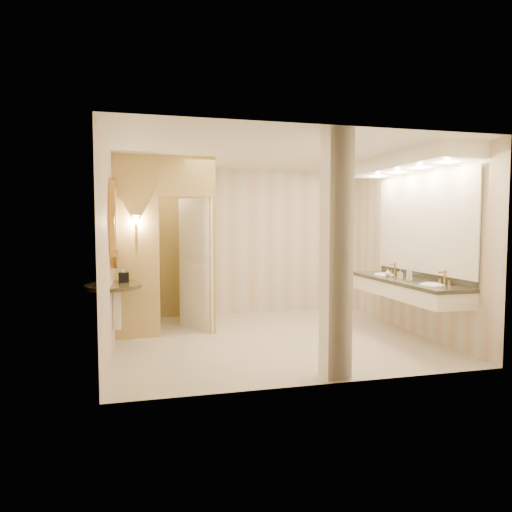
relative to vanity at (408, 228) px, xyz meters
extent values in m
plane|color=beige|center=(-1.98, 0.40, -1.63)|extent=(4.50, 4.50, 0.00)
plane|color=silver|center=(-1.98, 0.40, 1.07)|extent=(4.50, 4.50, 0.00)
cube|color=beige|center=(-1.98, 2.40, -0.28)|extent=(4.50, 0.02, 2.70)
cube|color=beige|center=(-1.98, -1.60, -0.28)|extent=(4.50, 0.02, 2.70)
cube|color=beige|center=(-4.23, 0.40, -0.28)|extent=(0.02, 4.00, 2.70)
cube|color=beige|center=(0.27, 0.40, -0.28)|extent=(0.02, 4.00, 2.70)
cube|color=tan|center=(-2.78, 1.65, -0.28)|extent=(0.10, 1.50, 2.70)
cube|color=tan|center=(-3.90, 0.90, -0.28)|extent=(0.65, 0.10, 2.70)
cube|color=tan|center=(-3.18, 0.90, 0.77)|extent=(0.80, 0.10, 0.60)
cube|color=white|center=(-3.00, 1.24, -0.58)|extent=(0.48, 0.70, 2.10)
cylinder|color=#B38739|center=(-3.90, 0.83, -0.08)|extent=(0.03, 0.03, 0.30)
cone|color=white|center=(-3.90, 0.83, 0.12)|extent=(0.14, 0.14, 0.14)
cube|color=white|center=(-0.03, 0.00, -0.90)|extent=(0.60, 2.34, 0.24)
cube|color=black|center=(-0.03, 0.00, -0.78)|extent=(0.64, 2.38, 0.05)
cube|color=black|center=(0.25, 0.00, -0.71)|extent=(0.03, 2.34, 0.10)
ellipsoid|color=white|center=(-0.03, -0.63, -0.80)|extent=(0.40, 0.44, 0.15)
cylinder|color=#B38739|center=(0.17, -0.63, -0.67)|extent=(0.03, 0.03, 0.22)
ellipsoid|color=white|center=(-0.03, 0.63, -0.80)|extent=(0.40, 0.44, 0.15)
cylinder|color=#B38739|center=(0.17, 0.63, -0.67)|extent=(0.03, 0.03, 0.22)
cube|color=white|center=(0.25, 0.00, 0.07)|extent=(0.03, 2.34, 1.40)
cube|color=white|center=(-0.03, 0.00, 0.96)|extent=(0.75, 2.54, 0.22)
cylinder|color=black|center=(-4.21, 0.45, -0.78)|extent=(0.94, 0.94, 0.05)
cube|color=white|center=(-4.17, 0.45, -1.08)|extent=(0.10, 0.10, 0.60)
cylinder|color=#C98C3B|center=(-4.19, 0.45, 0.07)|extent=(0.07, 0.94, 0.94)
cylinder|color=white|center=(-4.15, 0.45, 0.07)|extent=(0.02, 0.76, 0.76)
cube|color=white|center=(-1.77, -1.40, -0.28)|extent=(0.28, 0.28, 2.70)
cube|color=black|center=(-4.08, 0.62, -0.68)|extent=(0.15, 0.15, 0.14)
imported|color=white|center=(-3.85, 2.15, -1.29)|extent=(0.44, 0.70, 0.67)
imported|color=beige|center=(-0.04, 0.12, -0.69)|extent=(0.06, 0.06, 0.13)
imported|color=silver|center=(-0.09, 0.40, -0.70)|extent=(0.11, 0.11, 0.11)
imported|color=#C6B28C|center=(-0.08, -0.18, -0.64)|extent=(0.11, 0.12, 0.23)
camera|label=1|loc=(-3.80, -6.00, 0.06)|focal=32.00mm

